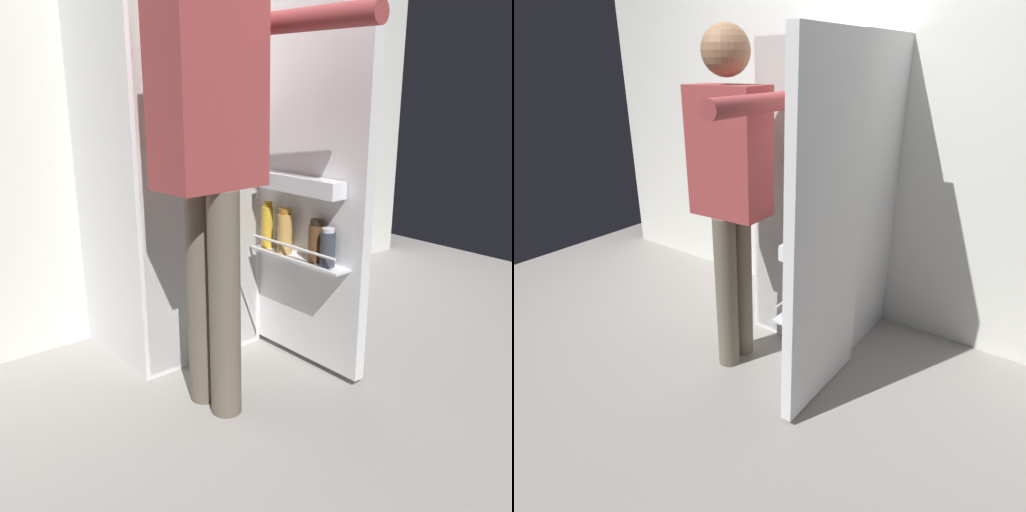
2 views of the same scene
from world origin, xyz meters
TOP-DOWN VIEW (x-y plane):
  - ground_plane at (0.00, 0.00)m, footprint 5.19×5.19m
  - kitchen_wall at (0.00, 0.88)m, footprint 4.40×0.10m
  - refrigerator at (0.03, 0.48)m, footprint 0.70×1.21m
  - person at (-0.19, -0.09)m, footprint 0.56×0.70m

SIDE VIEW (x-z plane):
  - ground_plane at x=0.00m, z-range 0.00..0.00m
  - refrigerator at x=0.03m, z-range 0.00..1.75m
  - person at x=-0.19m, z-range 0.18..1.96m
  - kitchen_wall at x=0.00m, z-range 0.00..2.55m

